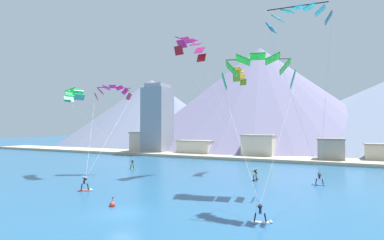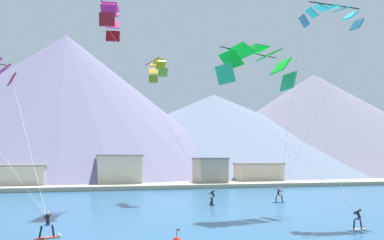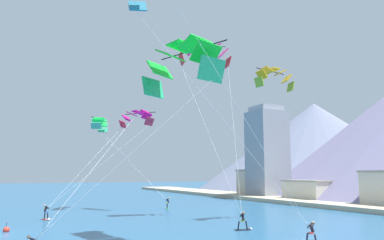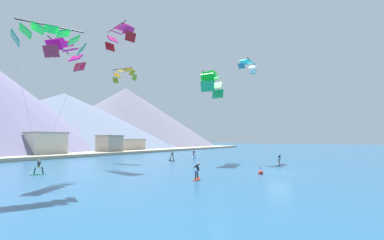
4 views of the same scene
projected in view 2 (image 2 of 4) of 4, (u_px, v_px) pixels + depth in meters
The scene contains 16 objects.
kitesurfer_near_lead at pixel (360, 223), 30.80m from camera, with size 1.78×0.93×1.63m.
kitesurfer_near_trail at pixel (50, 229), 27.63m from camera, with size 1.78×0.93×1.80m.
kitesurfer_far_left at pixel (277, 198), 49.38m from camera, with size 1.77×0.66×1.78m.
kitesurfer_far_right at pixel (212, 200), 47.00m from camera, with size 0.77×1.78×1.77m.
parafoil_kite_near_lead at pixel (257, 62), 41.60m from camera, with size 8.63×13.26×14.72m.
parafoil_kite_far_left at pixel (331, 16), 38.56m from camera, with size 5.98×13.46×17.54m.
parafoil_kite_far_right at pixel (111, 18), 47.60m from camera, with size 12.41×6.88×20.55m.
parafoil_kite_distant_high_outer at pixel (157, 68), 54.62m from camera, with size 2.02×5.46×2.58m.
shoreline_strip at pixel (125, 186), 71.65m from camera, with size 180.00×10.00×0.70m, color tan.
shore_building_harbour_front at pixel (259, 174), 82.67m from camera, with size 9.19×4.40×4.09m.
shore_building_promenade_mid at pixel (210, 172), 77.03m from camera, with size 5.39×5.65×5.12m.
shore_building_quay_east at pixel (119, 171), 74.89m from camera, with size 7.75×5.80×5.66m.
shore_building_old_town at pixel (15, 177), 69.41m from camera, with size 9.43×4.45×4.02m.
mountain_peak_west_ridge at pixel (64, 105), 117.44m from camera, with size 99.98×99.98×39.23m.
mountain_peak_east_shoulder at pixel (315, 123), 143.51m from camera, with size 102.70×102.70×33.22m.
mountain_peak_far_spur at pixel (214, 134), 137.82m from camera, with size 113.73×113.73×25.51m.
Camera 2 is at (-8.60, -24.11, 5.21)m, focal length 40.00 mm.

